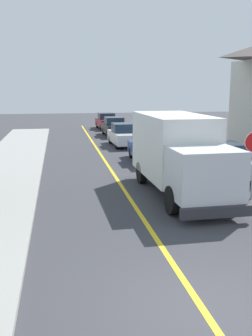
# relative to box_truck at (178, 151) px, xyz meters

# --- Properties ---
(ground_plane) EXTENTS (120.00, 120.00, 0.00)m
(ground_plane) POSITION_rel_box_truck_xyz_m (-2.08, -8.42, -1.77)
(ground_plane) COLOR #38383D
(centre_line_yellow) EXTENTS (0.16, 56.00, 0.01)m
(centre_line_yellow) POSITION_rel_box_truck_xyz_m (-2.08, 1.58, -1.76)
(centre_line_yellow) COLOR gold
(centre_line_yellow) RESTS_ON ground
(box_truck) EXTENTS (2.55, 7.23, 3.20)m
(box_truck) POSITION_rel_box_truck_xyz_m (0.00, 0.00, 0.00)
(box_truck) COLOR silver
(box_truck) RESTS_ON ground
(parked_car_near) EXTENTS (1.83, 4.41, 1.67)m
(parked_car_near) POSITION_rel_box_truck_xyz_m (0.45, 7.08, -0.97)
(parked_car_near) COLOR #2D4793
(parked_car_near) RESTS_ON ground
(parked_car_mid) EXTENTS (1.96, 4.46, 1.67)m
(parked_car_mid) POSITION_rel_box_truck_xyz_m (0.06, 13.52, -0.97)
(parked_car_mid) COLOR silver
(parked_car_mid) RESTS_ON ground
(parked_car_far) EXTENTS (1.88, 4.43, 1.67)m
(parked_car_far) POSITION_rel_box_truck_xyz_m (0.24, 19.74, -0.97)
(parked_car_far) COLOR black
(parked_car_far) RESTS_ON ground
(parked_car_furthest) EXTENTS (1.98, 4.47, 1.67)m
(parked_car_furthest) POSITION_rel_box_truck_xyz_m (0.28, 25.78, -0.97)
(parked_car_furthest) COLOR maroon
(parked_car_furthest) RESTS_ON ground
(parked_van_across) EXTENTS (1.81, 4.40, 1.67)m
(parked_van_across) POSITION_rel_box_truck_xyz_m (3.12, 2.58, -0.97)
(parked_van_across) COLOR #B7B7BC
(parked_van_across) RESTS_ON ground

